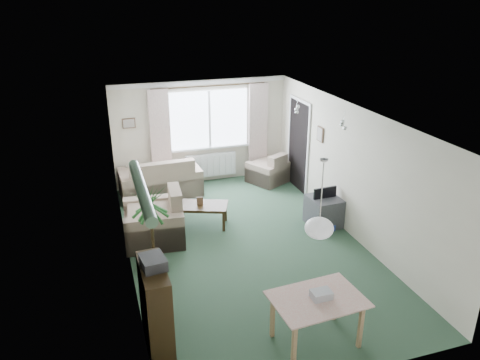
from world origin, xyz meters
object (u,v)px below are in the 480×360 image
object	(u,v)px
bookshelf	(155,305)
dining_table	(316,321)
armchair_corner	(268,167)
pet_bed	(322,224)
armchair_left	(153,216)
houseplant	(152,229)
tv_cube	(324,211)
sofa	(160,176)
coffee_table	(203,215)

from	to	relation	value
bookshelf	dining_table	xyz separation A→B (m)	(1.92, -0.64, -0.23)
armchair_corner	pet_bed	size ratio (longest dim) A/B	1.44
armchair_left	houseplant	bearing A→B (deg)	-3.41
armchair_corner	pet_bed	distance (m)	2.50
dining_table	houseplant	bearing A→B (deg)	126.31
armchair_corner	tv_cube	world-z (taller)	armchair_corner
houseplant	pet_bed	bearing A→B (deg)	8.72
sofa	armchair_left	distance (m)	2.07
sofa	armchair_corner	bearing A→B (deg)	176.58
sofa	bookshelf	size ratio (longest dim) A/B	1.57
dining_table	pet_bed	world-z (taller)	dining_table
bookshelf	houseplant	distance (m)	1.73
armchair_left	dining_table	world-z (taller)	armchair_left
houseplant	coffee_table	bearing A→B (deg)	48.85
armchair_left	pet_bed	bearing A→B (deg)	85.91
houseplant	dining_table	world-z (taller)	houseplant
coffee_table	dining_table	world-z (taller)	dining_table
houseplant	dining_table	xyz separation A→B (m)	(1.72, -2.34, -0.40)
armchair_corner	armchair_left	bearing A→B (deg)	5.61
houseplant	tv_cube	world-z (taller)	houseplant
coffee_table	sofa	bearing A→B (deg)	107.17
bookshelf	dining_table	distance (m)	2.04
armchair_left	pet_bed	distance (m)	3.21
sofa	bookshelf	distance (m)	4.77
armchair_corner	tv_cube	distance (m)	2.41
coffee_table	houseplant	distance (m)	1.76
dining_table	bookshelf	bearing A→B (deg)	161.62
houseplant	pet_bed	xyz separation A→B (m)	(3.29, 0.50, -0.67)
bookshelf	houseplant	size ratio (longest dim) A/B	0.76
coffee_table	bookshelf	xyz separation A→B (m)	(-1.31, -2.97, 0.34)
armchair_left	coffee_table	bearing A→B (deg)	110.84
coffee_table	houseplant	xyz separation A→B (m)	(-1.11, -1.27, 0.51)
coffee_table	pet_bed	size ratio (longest dim) A/B	1.69
dining_table	pet_bed	size ratio (longest dim) A/B	1.84
pet_bed	coffee_table	bearing A→B (deg)	160.74
coffee_table	armchair_corner	bearing A→B (deg)	40.53
coffee_table	pet_bed	world-z (taller)	coffee_table
coffee_table	bookshelf	distance (m)	3.26
dining_table	tv_cube	xyz separation A→B (m)	(1.62, 2.93, -0.04)
armchair_corner	armchair_left	distance (m)	3.59
armchair_corner	houseplant	distance (m)	4.33
sofa	coffee_table	size ratio (longest dim) A/B	1.81
pet_bed	houseplant	bearing A→B (deg)	-171.28
armchair_corner	dining_table	xyz separation A→B (m)	(-1.39, -5.33, -0.04)
pet_bed	armchair_left	bearing A→B (deg)	171.36
houseplant	dining_table	bearing A→B (deg)	-53.69
bookshelf	houseplant	xyz separation A→B (m)	(0.20, 1.70, 0.18)
pet_bed	bookshelf	bearing A→B (deg)	-147.67
bookshelf	pet_bed	bearing A→B (deg)	31.12
sofa	coffee_table	xyz separation A→B (m)	(0.54, -1.74, -0.22)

